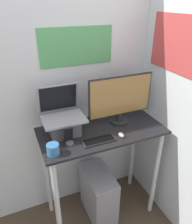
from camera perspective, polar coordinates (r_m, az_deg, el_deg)
wall_back at (r=2.00m, az=-2.46°, el=7.63°), size 6.00×0.06×2.60m
wall_side_right at (r=1.86m, az=22.59°, el=3.80°), size 0.06×6.00×2.60m
desk at (r=1.98m, az=1.42°, el=-10.00°), size 1.05×0.51×1.00m
laptop at (r=1.77m, az=-8.48°, el=-2.62°), size 0.34×0.29×0.39m
monitor at (r=1.88m, az=6.43°, el=3.18°), size 0.59×0.17×0.43m
keyboard at (r=1.71m, az=0.75°, el=-7.44°), size 0.26×0.10×0.02m
mouse at (r=1.77m, az=6.64°, el=-5.99°), size 0.04×0.07×0.03m
cell_phone at (r=1.67m, az=-7.05°, el=-6.94°), size 0.07×0.06×0.14m
computer_tower at (r=2.32m, az=0.66°, el=-20.56°), size 0.24×0.45×0.51m
mug at (r=1.59m, az=-11.16°, el=-9.57°), size 0.09×0.09×0.08m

